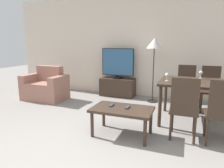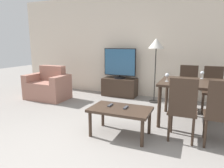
{
  "view_description": "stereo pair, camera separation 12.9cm",
  "coord_description": "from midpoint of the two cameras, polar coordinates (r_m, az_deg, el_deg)",
  "views": [
    {
      "loc": [
        1.24,
        -1.66,
        1.39
      ],
      "look_at": [
        -0.08,
        1.8,
        0.65
      ],
      "focal_mm": 32.0,
      "sensor_mm": 36.0,
      "label": 1
    },
    {
      "loc": [
        1.36,
        -1.61,
        1.39
      ],
      "look_at": [
        -0.08,
        1.8,
        0.65
      ],
      "focal_mm": 32.0,
      "sensor_mm": 36.0,
      "label": 2
    }
  ],
  "objects": [
    {
      "name": "tv_stand",
      "position": [
        5.42,
        2.88,
        -0.91
      ],
      "size": [
        0.92,
        0.42,
        0.48
      ],
      "color": "#38281E",
      "rests_on": "ground_plane"
    },
    {
      "name": "dining_chair_near_right",
      "position": [
        3.06,
        29.7,
        -6.86
      ],
      "size": [
        0.4,
        0.4,
        0.94
      ],
      "color": "#38281E",
      "rests_on": "ground_plane"
    },
    {
      "name": "dining_chair_far_left",
      "position": [
        4.61,
        21.59,
        -0.43
      ],
      "size": [
        0.4,
        0.4,
        0.94
      ],
      "color": "#38281E",
      "rests_on": "ground_plane"
    },
    {
      "name": "wine_glass_left",
      "position": [
        3.61,
        16.45,
        2.31
      ],
      "size": [
        0.07,
        0.07,
        0.15
      ],
      "color": "silver",
      "rests_on": "dining_table"
    },
    {
      "name": "tv",
      "position": [
        5.32,
        2.94,
        5.86
      ],
      "size": [
        0.87,
        0.31,
        0.8
      ],
      "color": "black",
      "rests_on": "tv_stand"
    },
    {
      "name": "remote_primary",
      "position": [
        3.16,
        0.66,
        -6.07
      ],
      "size": [
        0.04,
        0.15,
        0.02
      ],
      "color": "#38383D",
      "rests_on": "coffee_table"
    },
    {
      "name": "dining_chair_near",
      "position": [
        3.03,
        20.67,
        -6.22
      ],
      "size": [
        0.4,
        0.4,
        0.94
      ],
      "color": "#38281E",
      "rests_on": "ground_plane"
    },
    {
      "name": "wall_back",
      "position": [
        5.42,
        9.22,
        10.76
      ],
      "size": [
        7.64,
        0.06,
        2.7
      ],
      "color": "beige",
      "rests_on": "ground_plane"
    },
    {
      "name": "dining_chair_far",
      "position": [
        4.63,
        27.51,
        -0.88
      ],
      "size": [
        0.4,
        0.4,
        0.94
      ],
      "color": "#38281E",
      "rests_on": "ground_plane"
    },
    {
      "name": "coffee_table",
      "position": [
        3.07,
        3.6,
        -7.9
      ],
      "size": [
        0.92,
        0.56,
        0.44
      ],
      "color": "#38281E",
      "rests_on": "ground_plane"
    },
    {
      "name": "remote_secondary",
      "position": [
        3.06,
        5.15,
        -6.71
      ],
      "size": [
        0.04,
        0.15,
        0.02
      ],
      "color": "#38383D",
      "rests_on": "coffee_table"
    },
    {
      "name": "armchair",
      "position": [
        5.37,
        -17.13,
        -0.76
      ],
      "size": [
        1.05,
        0.67,
        0.84
      ],
      "color": "#9E6B5B",
      "rests_on": "ground_plane"
    },
    {
      "name": "wine_glass_center",
      "position": [
        4.12,
        25.21,
        2.75
      ],
      "size": [
        0.07,
        0.07,
        0.15
      ],
      "color": "silver",
      "rests_on": "dining_table"
    },
    {
      "name": "dining_table",
      "position": [
        3.79,
        25.01,
        -0.7
      ],
      "size": [
        1.37,
        0.99,
        0.75
      ],
      "color": "#38281E",
      "rests_on": "ground_plane"
    },
    {
      "name": "floor_lamp",
      "position": [
        4.82,
        13.28,
        10.4
      ],
      "size": [
        0.37,
        0.37,
        1.53
      ],
      "color": "black",
      "rests_on": "ground_plane"
    }
  ]
}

